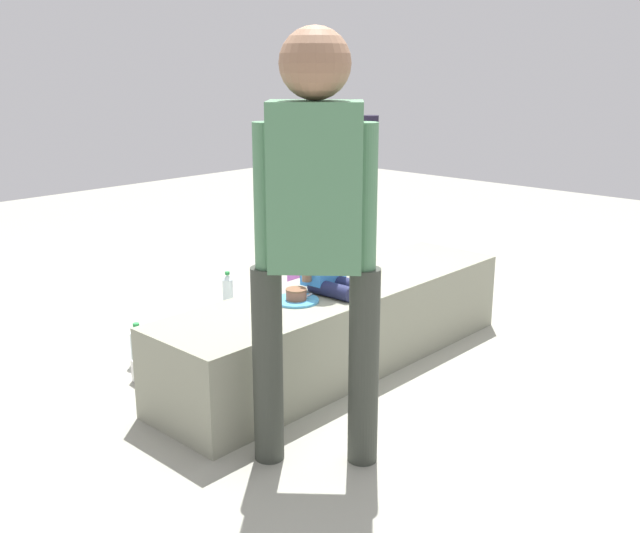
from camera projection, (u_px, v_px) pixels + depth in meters
name	position (u px, v px, depth m)	size (l,w,h in m)	color
ground_plane	(341.00, 364.00, 3.88)	(12.00, 12.00, 0.00)	#98988A
concrete_ledge	(341.00, 326.00, 3.82)	(2.18, 0.54, 0.43)	gray
child_seated	(326.00, 250.00, 3.64)	(0.28, 0.32, 0.48)	#1D2044
adult_standing	(315.00, 214.00, 2.68)	(0.38, 0.40, 1.68)	#343830
cake_plate	(297.00, 298.00, 3.52)	(0.22, 0.22, 0.07)	#4CA5D8
gift_bag	(303.00, 271.00, 5.13)	(0.21, 0.11, 0.30)	#B259BF
railing_post	(369.00, 217.00, 5.36)	(0.36, 0.36, 1.19)	black
water_bottle_near_gift	(228.00, 290.00, 4.79)	(0.07, 0.07, 0.23)	silver
water_bottle_far_side	(138.00, 346.00, 3.85)	(0.07, 0.07, 0.23)	silver
party_cup_red	(209.00, 337.00, 4.09)	(0.09, 0.09, 0.12)	red
cake_box_white	(171.00, 372.00, 3.64)	(0.28, 0.30, 0.11)	white
handbag_black_leather	(361.00, 293.00, 4.74)	(0.27, 0.14, 0.30)	black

